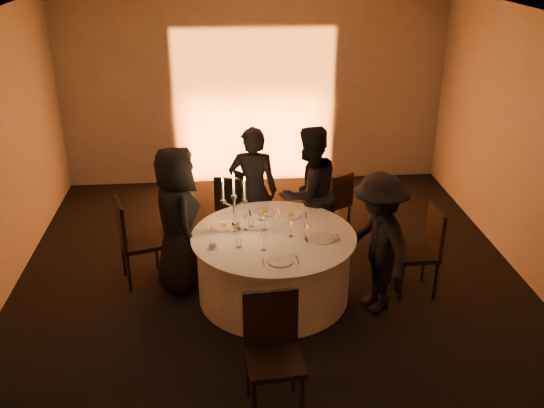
{
  "coord_description": "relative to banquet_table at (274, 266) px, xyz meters",
  "views": [
    {
      "loc": [
        -0.51,
        -5.82,
        3.8
      ],
      "look_at": [
        0.0,
        0.2,
        1.05
      ],
      "focal_mm": 40.0,
      "sensor_mm": 36.0,
      "label": 1
    }
  ],
  "objects": [
    {
      "name": "tumbler_c",
      "position": [
        -0.39,
        -0.24,
        0.43
      ],
      "size": [
        0.07,
        0.07,
        0.09
      ],
      "primitive_type": "cylinder",
      "color": "white",
      "rests_on": "banquet_table"
    },
    {
      "name": "plate_right",
      "position": [
        0.51,
        -0.13,
        0.39
      ],
      "size": [
        0.36,
        0.29,
        0.01
      ],
      "color": "white",
      "rests_on": "banquet_table"
    },
    {
      "name": "uplighter_fixture",
      "position": [
        0.0,
        3.2,
        -0.33
      ],
      "size": [
        0.25,
        0.12,
        0.1
      ],
      "primitive_type": "cube",
      "color": "black",
      "rests_on": "floor"
    },
    {
      "name": "wall_back",
      "position": [
        0.0,
        3.5,
        1.12
      ],
      "size": [
        7.0,
        0.0,
        7.0
      ],
      "primitive_type": "plane",
      "rotation": [
        1.57,
        0.0,
        0.0
      ],
      "color": "#AAA59E",
      "rests_on": "floor"
    },
    {
      "name": "chair_front",
      "position": [
        -0.15,
        -1.7,
        0.23
      ],
      "size": [
        0.51,
        0.51,
        1.07
      ],
      "rotation": [
        0.0,
        0.0,
        0.08
      ],
      "color": "black",
      "rests_on": "floor"
    },
    {
      "name": "plate_front",
      "position": [
        0.02,
        -0.58,
        0.39
      ],
      "size": [
        0.36,
        0.26,
        0.01
      ],
      "color": "white",
      "rests_on": "banquet_table"
    },
    {
      "name": "ceiling",
      "position": [
        0.0,
        0.0,
        2.62
      ],
      "size": [
        7.0,
        7.0,
        0.0
      ],
      "primitive_type": "plane",
      "rotation": [
        3.14,
        0.0,
        0.0
      ],
      "color": "silver",
      "rests_on": "wall_back"
    },
    {
      "name": "tumbler_a",
      "position": [
        -0.11,
        0.38,
        0.43
      ],
      "size": [
        0.07,
        0.07,
        0.09
      ],
      "primitive_type": "cylinder",
      "color": "white",
      "rests_on": "banquet_table"
    },
    {
      "name": "wine_glass_c",
      "position": [
        -0.13,
        -0.33,
        0.52
      ],
      "size": [
        0.07,
        0.07,
        0.19
      ],
      "color": "white",
      "rests_on": "banquet_table"
    },
    {
      "name": "plate_back_right",
      "position": [
        0.24,
        0.46,
        0.4
      ],
      "size": [
        0.36,
        0.25,
        0.08
      ],
      "color": "white",
      "rests_on": "banquet_table"
    },
    {
      "name": "guest_back_right",
      "position": [
        0.51,
        0.9,
        0.47
      ],
      "size": [
        1.04,
        0.97,
        1.71
      ],
      "primitive_type": "imported",
      "rotation": [
        0.0,
        0.0,
        -2.63
      ],
      "color": "black",
      "rests_on": "floor"
    },
    {
      "name": "chair_left",
      "position": [
        -1.58,
        0.43,
        0.21
      ],
      "size": [
        0.58,
        0.58,
        1.05
      ],
      "rotation": [
        0.0,
        0.0,
        1.87
      ],
      "color": "black",
      "rests_on": "floor"
    },
    {
      "name": "wine_glass_e",
      "position": [
        -0.09,
        0.12,
        0.52
      ],
      "size": [
        0.07,
        0.07,
        0.19
      ],
      "color": "white",
      "rests_on": "banquet_table"
    },
    {
      "name": "wine_glass_a",
      "position": [
        0.18,
        -0.05,
        0.52
      ],
      "size": [
        0.07,
        0.07,
        0.19
      ],
      "color": "white",
      "rests_on": "banquet_table"
    },
    {
      "name": "tumbler_d",
      "position": [
        -0.38,
        0.33,
        0.43
      ],
      "size": [
        0.07,
        0.07,
        0.09
      ],
      "primitive_type": "cylinder",
      "color": "white",
      "rests_on": "banquet_table"
    },
    {
      "name": "wine_glass_b",
      "position": [
        -0.3,
        0.15,
        0.52
      ],
      "size": [
        0.07,
        0.07,
        0.19
      ],
      "color": "white",
      "rests_on": "banquet_table"
    },
    {
      "name": "candelabra",
      "position": [
        -0.42,
        0.14,
        0.63
      ],
      "size": [
        0.29,
        0.14,
        0.69
      ],
      "color": "silver",
      "rests_on": "banquet_table"
    },
    {
      "name": "chair_back_right",
      "position": [
        0.98,
        1.52,
        0.1
      ],
      "size": [
        0.52,
        0.52,
        0.86
      ],
      "rotation": [
        0.0,
        0.0,
        -2.6
      ],
      "color": "black",
      "rests_on": "floor"
    },
    {
      "name": "tumbler_b",
      "position": [
        -0.23,
        0.24,
        0.43
      ],
      "size": [
        0.07,
        0.07,
        0.09
      ],
      "primitive_type": "cylinder",
      "color": "white",
      "rests_on": "banquet_table"
    },
    {
      "name": "floor",
      "position": [
        0.0,
        0.0,
        -0.38
      ],
      "size": [
        7.0,
        7.0,
        0.0
      ],
      "primitive_type": "plane",
      "color": "black",
      "rests_on": "ground"
    },
    {
      "name": "wine_glass_d",
      "position": [
        0.34,
        -0.14,
        0.52
      ],
      "size": [
        0.07,
        0.07,
        0.19
      ],
      "color": "white",
      "rests_on": "banquet_table"
    },
    {
      "name": "guest_left",
      "position": [
        -1.05,
        0.34,
        0.46
      ],
      "size": [
        0.77,
        0.95,
        1.69
      ],
      "primitive_type": "imported",
      "rotation": [
        0.0,
        0.0,
        1.88
      ],
      "color": "black",
      "rests_on": "floor"
    },
    {
      "name": "banquet_table",
      "position": [
        0.0,
        0.0,
        0.0
      ],
      "size": [
        1.8,
        1.8,
        0.77
      ],
      "color": "black",
      "rests_on": "floor"
    },
    {
      "name": "chair_right",
      "position": [
        1.67,
        -0.04,
        0.2
      ],
      "size": [
        0.46,
        0.46,
        1.03
      ],
      "rotation": [
        0.0,
        0.0,
        -1.54
      ],
      "color": "black",
      "rests_on": "floor"
    },
    {
      "name": "plate_left",
      "position": [
        -0.54,
        0.25,
        0.4
      ],
      "size": [
        0.36,
        0.28,
        0.08
      ],
      "color": "white",
      "rests_on": "banquet_table"
    },
    {
      "name": "plate_back_left",
      "position": [
        -0.06,
        0.57,
        0.4
      ],
      "size": [
        0.36,
        0.27,
        0.08
      ],
      "color": "white",
      "rests_on": "banquet_table"
    },
    {
      "name": "coffee_cup",
      "position": [
        -0.66,
        -0.24,
        0.42
      ],
      "size": [
        0.11,
        0.11,
        0.07
      ],
      "color": "white",
      "rests_on": "banquet_table"
    },
    {
      "name": "guest_right",
      "position": [
        1.07,
        -0.32,
        0.4
      ],
      "size": [
        0.85,
        1.14,
        1.57
      ],
      "primitive_type": "imported",
      "rotation": [
        0.0,
        0.0,
        -1.28
      ],
      "color": "black",
      "rests_on": "floor"
    },
    {
      "name": "guest_back_left",
      "position": [
        -0.16,
        1.08,
        0.45
      ],
      "size": [
        0.66,
        0.48,
        1.67
      ],
      "primitive_type": "imported",
      "rotation": [
        0.0,
        0.0,
        2.99
      ],
      "color": "black",
      "rests_on": "floor"
    },
    {
      "name": "chair_back_left",
      "position": [
        -0.45,
        1.6,
        0.09
      ],
      "size": [
        0.45,
        0.45,
        0.85
      ],
      "rotation": [
        0.0,
        0.0,
        2.89
      ],
      "color": "black",
      "rests_on": "floor"
    }
  ]
}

